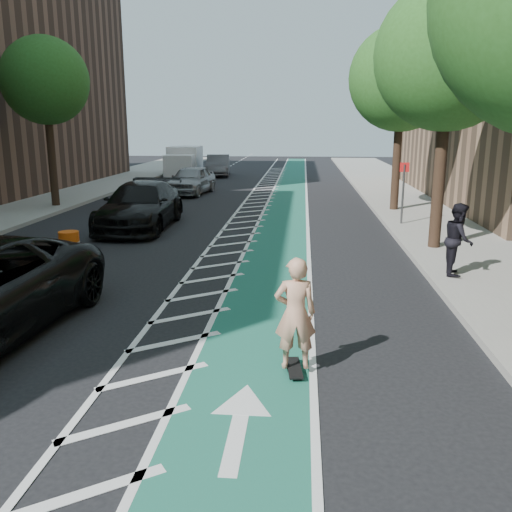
# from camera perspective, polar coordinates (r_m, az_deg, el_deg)

# --- Properties ---
(ground) EXTENTS (120.00, 120.00, 0.00)m
(ground) POSITION_cam_1_polar(r_m,az_deg,el_deg) (10.54, -16.64, -8.43)
(ground) COLOR black
(ground) RESTS_ON ground
(bike_lane) EXTENTS (2.00, 90.00, 0.01)m
(bike_lane) POSITION_cam_1_polar(r_m,az_deg,el_deg) (19.45, 2.55, 2.21)
(bike_lane) COLOR #1B5F4E
(bike_lane) RESTS_ON ground
(buffer_strip) EXTENTS (1.40, 90.00, 0.01)m
(buffer_strip) POSITION_cam_1_polar(r_m,az_deg,el_deg) (19.57, -1.85, 2.28)
(buffer_strip) COLOR silver
(buffer_strip) RESTS_ON ground
(sidewalk_right) EXTENTS (5.00, 90.00, 0.15)m
(sidewalk_right) POSITION_cam_1_polar(r_m,az_deg,el_deg) (20.25, 21.27, 1.94)
(sidewalk_right) COLOR gray
(sidewalk_right) RESTS_ON ground
(curb_right) EXTENTS (0.12, 90.00, 0.16)m
(curb_right) POSITION_cam_1_polar(r_m,az_deg,el_deg) (19.69, 14.41, 2.15)
(curb_right) COLOR gray
(curb_right) RESTS_ON ground
(curb_left) EXTENTS (0.12, 90.00, 0.16)m
(curb_left) POSITION_cam_1_polar(r_m,az_deg,el_deg) (22.23, -24.32, 2.64)
(curb_left) COLOR gray
(curb_left) RESTS_ON ground
(tree_r_c) EXTENTS (4.20, 4.20, 7.90)m
(tree_r_c) POSITION_cam_1_polar(r_m,az_deg,el_deg) (17.65, 19.53, 19.13)
(tree_r_c) COLOR #382619
(tree_r_c) RESTS_ON ground
(tree_r_d) EXTENTS (4.20, 4.20, 7.90)m
(tree_r_d) POSITION_cam_1_polar(r_m,az_deg,el_deg) (25.46, 14.95, 17.52)
(tree_r_d) COLOR #382619
(tree_r_d) RESTS_ON ground
(tree_l_d) EXTENTS (4.20, 4.20, 7.90)m
(tree_l_d) POSITION_cam_1_polar(r_m,az_deg,el_deg) (27.70, -20.94, 16.75)
(tree_l_d) COLOR #382619
(tree_l_d) RESTS_ON ground
(sign_post) EXTENTS (0.35, 0.08, 2.47)m
(sign_post) POSITION_cam_1_polar(r_m,az_deg,el_deg) (21.54, 15.22, 6.49)
(sign_post) COLOR #4C4C4C
(sign_post) RESTS_ON ground
(skateboard) EXTENTS (0.30, 0.79, 0.10)m
(skateboard) POSITION_cam_1_polar(r_m,az_deg,el_deg) (8.84, 4.05, -11.66)
(skateboard) COLOR black
(skateboard) RESTS_ON ground
(skateboarder) EXTENTS (0.70, 0.50, 1.80)m
(skateboarder) POSITION_cam_1_polar(r_m,az_deg,el_deg) (8.49, 4.15, -6.04)
(skateboarder) COLOR tan
(skateboarder) RESTS_ON skateboard
(suv_far) EXTENTS (2.54, 5.99, 1.72)m
(suv_far) POSITION_cam_1_polar(r_m,az_deg,el_deg) (21.16, -12.06, 5.20)
(suv_far) COLOR black
(suv_far) RESTS_ON ground
(car_silver) EXTENTS (2.42, 4.91, 1.61)m
(car_silver) POSITION_cam_1_polar(r_m,az_deg,el_deg) (31.33, -6.85, 7.95)
(car_silver) COLOR gray
(car_silver) RESTS_ON ground
(car_grey) EXTENTS (2.26, 5.05, 1.61)m
(car_grey) POSITION_cam_1_polar(r_m,az_deg,el_deg) (42.65, -4.01, 9.50)
(car_grey) COLOR #58575C
(car_grey) RESTS_ON ground
(pedestrian) EXTENTS (0.85, 1.01, 1.83)m
(pedestrian) POSITION_cam_1_polar(r_m,az_deg,el_deg) (14.51, 20.53, 1.67)
(pedestrian) COLOR black
(pedestrian) RESTS_ON sidewalk_right
(box_truck) EXTENTS (2.51, 5.28, 2.17)m
(box_truck) POSITION_cam_1_polar(r_m,az_deg,el_deg) (44.28, -7.61, 9.82)
(box_truck) COLOR white
(box_truck) RESTS_ON ground
(barrel_a) EXTENTS (0.71, 0.71, 0.97)m
(barrel_a) POSITION_cam_1_polar(r_m,az_deg,el_deg) (16.05, -19.00, 0.66)
(barrel_a) COLOR #D74D0B
(barrel_a) RESTS_ON ground
(barrel_b) EXTENTS (0.71, 0.71, 0.97)m
(barrel_b) POSITION_cam_1_polar(r_m,az_deg,el_deg) (19.92, -13.99, 3.41)
(barrel_b) COLOR orange
(barrel_b) RESTS_ON ground
(barrel_c) EXTENTS (0.65, 0.65, 0.89)m
(barrel_c) POSITION_cam_1_polar(r_m,az_deg,el_deg) (24.94, -12.55, 5.39)
(barrel_c) COLOR #D8550B
(barrel_c) RESTS_ON ground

